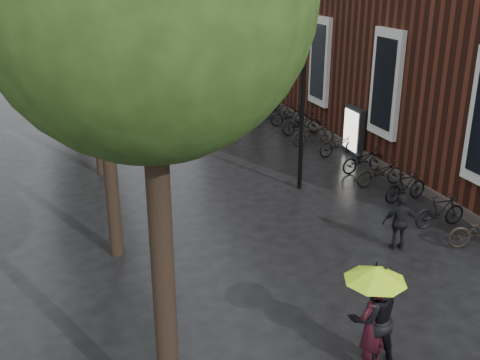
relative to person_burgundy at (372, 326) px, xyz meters
name	(u,v)px	position (x,y,z in m)	size (l,w,h in m)	color
person_burgundy	(372,326)	(0.00, 0.00, 0.00)	(0.65, 0.42, 1.77)	black
person_black	(373,317)	(0.08, 0.12, 0.08)	(0.94, 0.73, 1.93)	black
lime_umbrella	(376,274)	(-0.01, 0.03, 1.01)	(1.07, 1.07, 1.58)	black
pedestrian_walking	(400,222)	(3.03, 3.73, -0.15)	(0.86, 0.36, 1.47)	black
parked_bicycles	(323,136)	(5.00, 12.00, -0.43)	(2.15, 17.66, 0.95)	black
ad_lightbox	(354,131)	(5.70, 10.87, 0.03)	(0.28, 1.20, 1.81)	black
lamp_post	(303,100)	(2.39, 8.32, 1.98)	(0.24, 0.24, 4.72)	black
cycle_sign	(108,88)	(-2.64, 16.67, 1.06)	(0.16, 0.54, 2.95)	#262628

